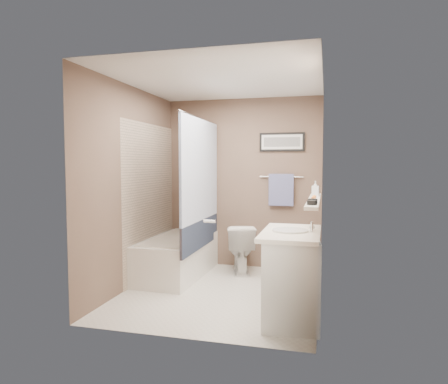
% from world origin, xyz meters
% --- Properties ---
extents(ground, '(2.50, 2.50, 0.00)m').
position_xyz_m(ground, '(0.00, 0.00, 0.00)').
color(ground, silver).
rests_on(ground, ground).
extents(ceiling, '(2.20, 2.50, 0.04)m').
position_xyz_m(ceiling, '(0.00, 0.00, 2.38)').
color(ceiling, silver).
rests_on(ceiling, wall_back).
extents(wall_back, '(2.20, 0.04, 2.40)m').
position_xyz_m(wall_back, '(0.00, 1.23, 1.20)').
color(wall_back, brown).
rests_on(wall_back, ground).
extents(wall_front, '(2.20, 0.04, 2.40)m').
position_xyz_m(wall_front, '(0.00, -1.23, 1.20)').
color(wall_front, brown).
rests_on(wall_front, ground).
extents(wall_left, '(0.04, 2.50, 2.40)m').
position_xyz_m(wall_left, '(-1.08, 0.00, 1.20)').
color(wall_left, brown).
rests_on(wall_left, ground).
extents(wall_right, '(0.04, 2.50, 2.40)m').
position_xyz_m(wall_right, '(1.08, 0.00, 1.20)').
color(wall_right, brown).
rests_on(wall_right, ground).
extents(tile_surround, '(0.02, 1.55, 2.00)m').
position_xyz_m(tile_surround, '(-1.09, 0.50, 1.00)').
color(tile_surround, tan).
rests_on(tile_surround, wall_left).
extents(curtain_rod, '(0.02, 1.55, 0.02)m').
position_xyz_m(curtain_rod, '(-0.40, 0.50, 2.05)').
color(curtain_rod, silver).
rests_on(curtain_rod, wall_left).
extents(curtain_upper, '(0.03, 1.45, 1.28)m').
position_xyz_m(curtain_upper, '(-0.40, 0.50, 1.40)').
color(curtain_upper, white).
rests_on(curtain_upper, curtain_rod).
extents(curtain_lower, '(0.03, 1.45, 0.36)m').
position_xyz_m(curtain_lower, '(-0.40, 0.50, 0.58)').
color(curtain_lower, '#263147').
rests_on(curtain_lower, curtain_rod).
extents(mirror, '(0.02, 1.60, 1.00)m').
position_xyz_m(mirror, '(1.09, -0.15, 1.62)').
color(mirror, silver).
rests_on(mirror, wall_right).
extents(shelf, '(0.12, 1.60, 0.03)m').
position_xyz_m(shelf, '(1.04, -0.15, 1.10)').
color(shelf, silver).
rests_on(shelf, wall_right).
extents(towel_bar, '(0.60, 0.02, 0.02)m').
position_xyz_m(towel_bar, '(0.55, 1.22, 1.30)').
color(towel_bar, silver).
rests_on(towel_bar, wall_back).
extents(towel, '(0.34, 0.05, 0.44)m').
position_xyz_m(towel, '(0.55, 1.20, 1.12)').
color(towel, '#868EC4').
rests_on(towel, towel_bar).
extents(art_frame, '(0.62, 0.02, 0.26)m').
position_xyz_m(art_frame, '(0.55, 1.23, 1.78)').
color(art_frame, black).
rests_on(art_frame, wall_back).
extents(art_mat, '(0.56, 0.00, 0.20)m').
position_xyz_m(art_mat, '(0.55, 1.22, 1.78)').
color(art_mat, white).
rests_on(art_mat, art_frame).
extents(art_image, '(0.50, 0.00, 0.13)m').
position_xyz_m(art_image, '(0.55, 1.22, 1.78)').
color(art_image, '#595959').
rests_on(art_image, art_mat).
extents(door, '(0.80, 0.02, 2.00)m').
position_xyz_m(door, '(0.55, -1.24, 1.00)').
color(door, silver).
rests_on(door, wall_front).
extents(door_handle, '(0.10, 0.02, 0.02)m').
position_xyz_m(door_handle, '(0.22, -1.19, 1.00)').
color(door_handle, silver).
rests_on(door_handle, door).
extents(bathtub, '(0.74, 1.52, 0.50)m').
position_xyz_m(bathtub, '(-0.75, 0.57, 0.25)').
color(bathtub, white).
rests_on(bathtub, ground).
extents(tub_rim, '(0.56, 1.36, 0.02)m').
position_xyz_m(tub_rim, '(-0.75, 0.57, 0.50)').
color(tub_rim, silver).
rests_on(tub_rim, bathtub).
extents(toilet, '(0.53, 0.73, 0.66)m').
position_xyz_m(toilet, '(0.04, 0.92, 0.33)').
color(toilet, white).
rests_on(toilet, ground).
extents(vanity, '(0.56, 0.93, 0.80)m').
position_xyz_m(vanity, '(0.85, -0.56, 0.40)').
color(vanity, white).
rests_on(vanity, ground).
extents(countertop, '(0.54, 0.96, 0.04)m').
position_xyz_m(countertop, '(0.84, -0.56, 0.82)').
color(countertop, white).
rests_on(countertop, vanity).
extents(sink_basin, '(0.34, 0.34, 0.01)m').
position_xyz_m(sink_basin, '(0.83, -0.56, 0.85)').
color(sink_basin, silver).
rests_on(sink_basin, countertop).
extents(faucet_spout, '(0.02, 0.02, 0.10)m').
position_xyz_m(faucet_spout, '(1.03, -0.56, 0.89)').
color(faucet_spout, silver).
rests_on(faucet_spout, countertop).
extents(faucet_knob, '(0.05, 0.05, 0.05)m').
position_xyz_m(faucet_knob, '(1.03, -0.46, 0.87)').
color(faucet_knob, silver).
rests_on(faucet_knob, countertop).
extents(candle_bowl_near, '(0.09, 0.09, 0.04)m').
position_xyz_m(candle_bowl_near, '(1.04, -0.75, 1.14)').
color(candle_bowl_near, black).
rests_on(candle_bowl_near, shelf).
extents(candle_bowl_far, '(0.09, 0.09, 0.04)m').
position_xyz_m(candle_bowl_far, '(1.04, -0.57, 1.14)').
color(candle_bowl_far, black).
rests_on(candle_bowl_far, shelf).
extents(hair_brush_front, '(0.04, 0.22, 0.04)m').
position_xyz_m(hair_brush_front, '(1.04, -0.24, 1.14)').
color(hair_brush_front, orange).
rests_on(hair_brush_front, shelf).
extents(pink_comb, '(0.05, 0.16, 0.01)m').
position_xyz_m(pink_comb, '(1.04, 0.02, 1.12)').
color(pink_comb, pink).
rests_on(pink_comb, shelf).
extents(glass_jar, '(0.08, 0.08, 0.10)m').
position_xyz_m(glass_jar, '(1.04, 0.40, 1.17)').
color(glass_jar, silver).
rests_on(glass_jar, shelf).
extents(soap_bottle, '(0.08, 0.08, 0.17)m').
position_xyz_m(soap_bottle, '(1.04, 0.28, 1.20)').
color(soap_bottle, '#999999').
rests_on(soap_bottle, shelf).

